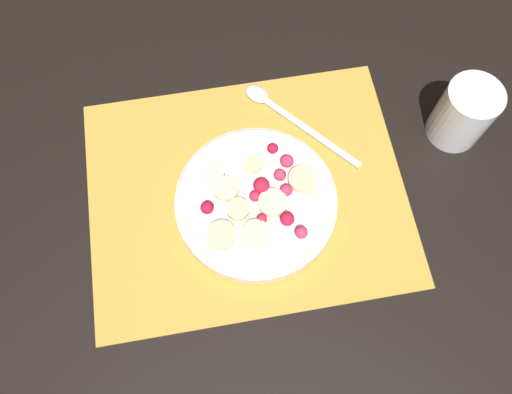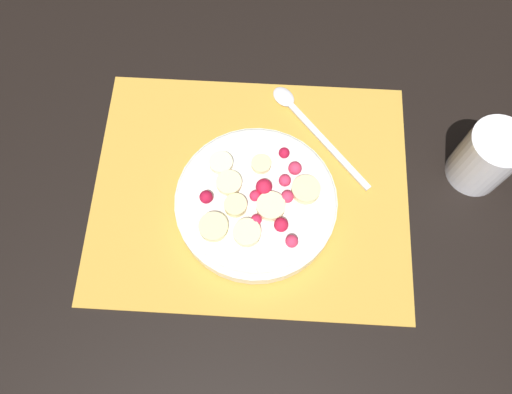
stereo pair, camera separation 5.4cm
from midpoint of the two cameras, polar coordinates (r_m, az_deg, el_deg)
The scene contains 5 objects.
ground_plane at distance 0.69m, azimuth -3.26°, elevation 0.35°, with size 3.00×3.00×0.00m, color black.
placemat at distance 0.69m, azimuth -3.28°, elevation 0.45°, with size 0.44×0.35×0.01m.
fruit_bowl at distance 0.66m, azimuth -2.29°, elevation -0.79°, with size 0.22×0.22×0.05m.
spoon at distance 0.74m, azimuth 0.71°, elevation 9.66°, with size 0.15×0.17×0.01m.
drinking_glass at distance 0.74m, azimuth 20.73°, elevation 8.73°, with size 0.08×0.08×0.09m.
Camera 1 is at (0.03, 0.26, 0.64)m, focal length 35.00 mm.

